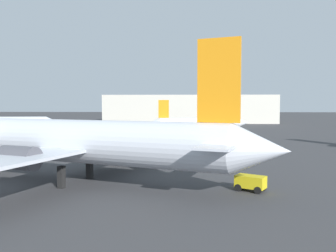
% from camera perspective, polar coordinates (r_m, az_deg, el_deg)
% --- Properties ---
extents(airplane_at_gate, '(39.34, 30.37, 12.23)m').
position_cam_1_polar(airplane_at_gate, '(34.11, -16.30, -2.28)').
color(airplane_at_gate, silver).
rests_on(airplane_at_gate, ground_plane).
extents(airplane_far_left, '(23.67, 23.40, 8.15)m').
position_cam_1_polar(airplane_far_left, '(83.78, 4.85, 0.51)').
color(airplane_far_left, silver).
rests_on(airplane_far_left, ground_plane).
extents(baggage_cart, '(2.73, 2.34, 1.30)m').
position_cam_1_polar(baggage_cart, '(30.63, 13.13, -8.78)').
color(baggage_cart, gold).
rests_on(baggage_cart, ground_plane).
extents(terminal_building, '(64.48, 19.59, 10.53)m').
position_cam_1_polar(terminal_building, '(138.66, 3.48, 2.77)').
color(terminal_building, beige).
rests_on(terminal_building, ground_plane).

